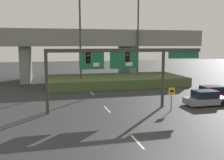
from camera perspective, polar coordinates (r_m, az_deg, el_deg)
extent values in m
plane|color=#2D2D30|center=(14.70, 8.43, -16.09)|extent=(160.00, 160.00, 0.00)
cube|color=silver|center=(16.58, 5.50, -13.20)|extent=(0.14, 2.40, 0.01)
cube|color=silver|center=(24.17, -1.05, -6.39)|extent=(0.14, 2.40, 0.01)
cube|color=silver|center=(32.09, -4.35, -2.85)|extent=(0.14, 2.40, 0.01)
cube|color=silver|center=(40.15, -6.32, -0.72)|extent=(0.14, 2.40, 0.01)
cylinder|color=#383D33|center=(22.74, -14.03, -0.41)|extent=(0.28, 0.28, 5.55)
cylinder|color=#383D33|center=(25.06, 11.01, 0.43)|extent=(0.28, 0.28, 5.55)
cube|color=#383D33|center=(23.62, 3.54, 6.48)|extent=(14.35, 0.32, 0.32)
cube|color=black|center=(22.82, -5.25, 4.82)|extent=(0.40, 0.28, 0.95)
sphere|color=red|center=(22.63, -5.19, 5.34)|extent=(0.22, 0.22, 0.22)
sphere|color=black|center=(22.66, -5.18, 4.26)|extent=(0.22, 0.22, 0.22)
cube|color=black|center=(23.61, 3.29, 4.94)|extent=(0.40, 0.28, 0.95)
sphere|color=red|center=(23.43, 3.42, 5.44)|extent=(0.22, 0.22, 0.22)
sphere|color=black|center=(23.46, 3.41, 4.40)|extent=(0.22, 0.22, 0.22)
cube|color=#196B42|center=(22.78, -4.44, 4.18)|extent=(2.17, 0.08, 1.47)
cube|color=white|center=(22.82, -3.47, 3.36)|extent=(0.54, 0.03, 0.32)
cube|color=#196B42|center=(23.44, 2.64, 4.28)|extent=(2.59, 0.08, 1.47)
cube|color=white|center=(23.55, 3.73, 3.48)|extent=(0.65, 0.03, 0.32)
cube|color=#196B42|center=(25.76, 15.36, 5.26)|extent=(3.14, 0.07, 0.64)
cylinder|color=#4C4C4C|center=(24.00, 12.78, -4.06)|extent=(0.08, 0.08, 2.15)
cube|color=yellow|center=(23.83, 12.88, -2.38)|extent=(0.60, 0.03, 0.60)
cube|color=black|center=(23.81, 12.90, -2.38)|extent=(0.33, 0.01, 0.21)
cylinder|color=#383D33|center=(41.44, 5.68, 10.47)|extent=(0.24, 0.24, 15.75)
cylinder|color=#383D33|center=(35.78, -6.99, 12.34)|extent=(0.24, 0.24, 17.58)
cube|color=gray|center=(44.22, -7.24, 8.41)|extent=(40.02, 9.21, 1.66)
cube|color=gray|center=(39.88, -6.52, 10.34)|extent=(40.02, 0.40, 0.90)
cube|color=gray|center=(44.14, -18.20, 3.36)|extent=(1.40, 7.37, 5.61)
cube|color=gray|center=(46.11, 3.41, 3.92)|extent=(1.40, 7.37, 5.61)
cube|color=#4C6033|center=(38.48, 0.79, -0.12)|extent=(19.65, 8.99, 1.24)
cube|color=gray|center=(27.26, 19.82, -4.24)|extent=(4.22, 1.82, 0.61)
cube|color=black|center=(27.04, 19.59, -2.90)|extent=(2.20, 1.63, 0.71)
cylinder|color=black|center=(28.65, 21.13, -4.02)|extent=(0.64, 0.22, 0.64)
cylinder|color=black|center=(27.40, 23.01, -4.64)|extent=(0.64, 0.22, 0.64)
cylinder|color=black|center=(27.26, 16.59, -4.40)|extent=(0.64, 0.22, 0.64)
cylinder|color=black|center=(25.94, 18.35, -5.09)|extent=(0.64, 0.22, 0.64)
cube|color=maroon|center=(30.80, 21.25, -2.99)|extent=(4.56, 2.02, 0.57)
cube|color=black|center=(30.60, 21.03, -1.86)|extent=(2.40, 1.76, 0.68)
cylinder|color=black|center=(32.26, 22.53, -2.81)|extent=(0.65, 0.24, 0.64)
cylinder|color=black|center=(30.78, 18.23, -3.09)|extent=(0.65, 0.24, 0.64)
cylinder|color=black|center=(29.40, 19.83, -3.66)|extent=(0.65, 0.24, 0.64)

